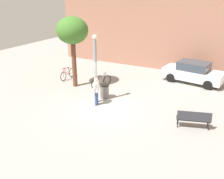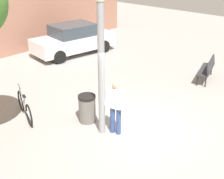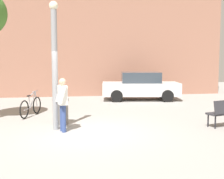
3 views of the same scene
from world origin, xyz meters
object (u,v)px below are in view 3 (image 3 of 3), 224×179
object	(u,v)px
parked_car_white	(140,86)
trash_bin	(61,111)
bicycle_silver	(31,106)
lamppost	(55,62)
person_by_lamppost	(63,101)

from	to	relation	value
parked_car_white	trash_bin	size ratio (longest dim) A/B	4.90
bicycle_silver	parked_car_white	size ratio (longest dim) A/B	0.39
trash_bin	lamppost	bearing A→B (deg)	-100.68
person_by_lamppost	bicycle_silver	distance (m)	3.11
person_by_lamppost	parked_car_white	bearing A→B (deg)	57.34
parked_car_white	lamppost	bearing A→B (deg)	-125.39
person_by_lamppost	lamppost	bearing A→B (deg)	124.59
person_by_lamppost	bicycle_silver	bearing A→B (deg)	114.40
parked_car_white	trash_bin	world-z (taller)	parked_car_white
lamppost	person_by_lamppost	xyz separation A→B (m)	(0.23, -0.33, -1.21)
bicycle_silver	parked_car_white	distance (m)	6.72
lamppost	person_by_lamppost	bearing A→B (deg)	-55.41
lamppost	bicycle_silver	distance (m)	3.21
bicycle_silver	trash_bin	xyz separation A→B (m)	(1.18, -1.67, 0.07)
lamppost	person_by_lamppost	size ratio (longest dim) A/B	2.43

